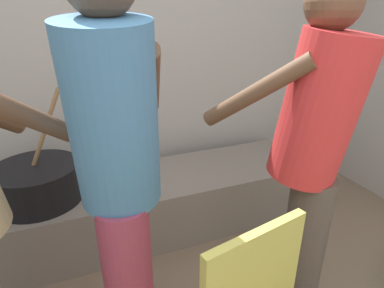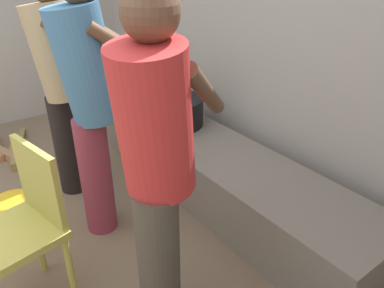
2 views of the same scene
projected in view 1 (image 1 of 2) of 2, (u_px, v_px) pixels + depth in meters
The scene contains 5 objects.
block_enclosure_rear at pixel (80, 52), 2.18m from camera, with size 4.88×0.20×2.41m, color #ADA8A0.
hearth_ledge at pixel (137, 207), 2.19m from camera, with size 2.56×0.60×0.41m, color slate.
cooking_pot_main at pixel (38, 183), 1.86m from camera, with size 0.50×0.50×0.68m.
cook_in_red_shirt at pixel (312, 147), 1.36m from camera, with size 0.64×0.72×1.59m.
cook_in_blue_shirt at pixel (118, 165), 1.13m from camera, with size 0.47×0.73×1.65m.
Camera 1 is at (-0.10, -0.11, 1.45)m, focal length 29.34 mm.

